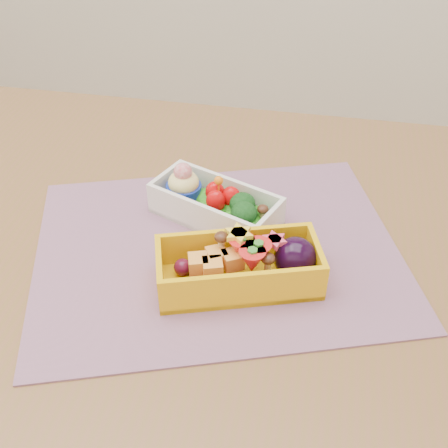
% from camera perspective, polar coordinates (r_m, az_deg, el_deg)
% --- Properties ---
extents(table, '(1.20, 0.80, 0.75)m').
position_cam_1_polar(table, '(0.78, -3.68, -8.31)').
color(table, brown).
rests_on(table, ground).
extents(placemat, '(0.54, 0.47, 0.00)m').
position_cam_1_polar(placemat, '(0.71, -0.67, -2.62)').
color(placemat, gray).
rests_on(placemat, table).
extents(bento_white, '(0.19, 0.13, 0.07)m').
position_cam_1_polar(bento_white, '(0.74, -0.93, 2.01)').
color(bento_white, silver).
rests_on(bento_white, placemat).
extents(bento_yellow, '(0.20, 0.14, 0.06)m').
position_cam_1_polar(bento_yellow, '(0.65, 1.88, -4.23)').
color(bento_yellow, '#EDB10C').
rests_on(bento_yellow, placemat).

